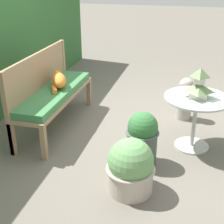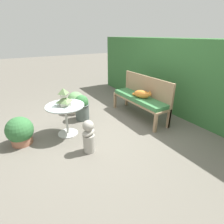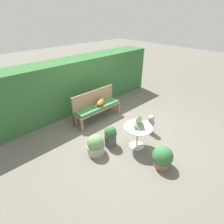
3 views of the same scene
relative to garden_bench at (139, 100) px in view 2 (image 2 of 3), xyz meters
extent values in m
plane|color=#666056|center=(0.19, -1.11, -0.45)|extent=(30.00, 30.00, 0.00)
cube|color=#336633|center=(0.19, 1.31, 0.46)|extent=(6.40, 0.93, 1.83)
cube|color=#937556|center=(-0.80, -0.20, -0.25)|extent=(0.06, 0.06, 0.40)
cube|color=#937556|center=(0.80, -0.20, -0.25)|extent=(0.06, 0.06, 0.40)
cube|color=#937556|center=(-0.80, 0.20, -0.25)|extent=(0.06, 0.06, 0.40)
cube|color=#937556|center=(0.80, 0.20, -0.25)|extent=(0.06, 0.06, 0.40)
cube|color=#937556|center=(0.00, 0.00, -0.03)|extent=(1.65, 0.45, 0.04)
cube|color=#387542|center=(0.00, 0.00, 0.04)|extent=(1.59, 0.42, 0.09)
cube|color=#937556|center=(-0.80, 0.21, 0.05)|extent=(0.06, 0.06, 1.00)
cube|color=#937556|center=(0.80, 0.21, 0.05)|extent=(0.06, 0.06, 1.00)
cube|color=#937556|center=(0.00, 0.21, 0.32)|extent=(1.59, 0.04, 0.47)
ellipsoid|color=orange|center=(0.10, -0.02, 0.17)|extent=(0.43, 0.35, 0.18)
sphere|color=orange|center=(0.27, 0.06, 0.20)|extent=(0.10, 0.10, 0.10)
cone|color=orange|center=(0.25, 0.09, 0.26)|extent=(0.04, 0.04, 0.05)
cone|color=orange|center=(0.28, 0.04, 0.26)|extent=(0.04, 0.04, 0.05)
cylinder|color=orange|center=(-0.07, -0.03, 0.11)|extent=(0.22, 0.16, 0.06)
cylinder|color=#B7B7B2|center=(-0.10, -1.80, -0.44)|extent=(0.41, 0.41, 0.02)
cylinder|color=#B7B7B2|center=(-0.10, -1.80, -0.13)|extent=(0.04, 0.04, 0.63)
cylinder|color=silver|center=(-0.10, -1.80, 0.19)|extent=(0.75, 0.75, 0.01)
torus|color=#B7B7B2|center=(-0.10, -1.80, 0.18)|extent=(0.75, 0.75, 0.02)
cube|color=beige|center=(-0.10, -1.80, 0.23)|extent=(0.20, 0.20, 0.07)
pyramid|color=#668451|center=(-0.10, -1.80, 0.32)|extent=(0.27, 0.27, 0.10)
cube|color=beige|center=(-0.10, -1.80, 0.40)|extent=(0.12, 0.12, 0.07)
pyramid|color=#668451|center=(-0.10, -1.80, 0.49)|extent=(0.16, 0.16, 0.11)
cylinder|color=#A39E93|center=(0.68, -1.66, -0.29)|extent=(0.21, 0.21, 0.33)
ellipsoid|color=#A39E93|center=(0.68, -1.66, -0.07)|extent=(0.26, 0.31, 0.11)
sphere|color=#A39E93|center=(0.68, -1.66, 0.06)|extent=(0.19, 0.19, 0.19)
cylinder|color=#ADA393|center=(-1.08, -1.24, -0.32)|extent=(0.44, 0.44, 0.26)
torus|color=#ADA393|center=(-1.08, -1.24, -0.20)|extent=(0.47, 0.47, 0.03)
sphere|color=#66995B|center=(-1.08, -1.24, -0.12)|extent=(0.44, 0.44, 0.44)
cylinder|color=#9E664C|center=(-0.20, -2.66, -0.35)|extent=(0.37, 0.37, 0.21)
torus|color=#9E664C|center=(-0.20, -2.66, -0.25)|extent=(0.41, 0.41, 0.03)
sphere|color=#336B38|center=(-0.20, -2.66, -0.16)|extent=(0.49, 0.49, 0.49)
cylinder|color=#4C5651|center=(-0.59, -1.27, -0.26)|extent=(0.33, 0.33, 0.39)
torus|color=#4C5651|center=(-0.59, -1.27, -0.07)|extent=(0.36, 0.36, 0.03)
sphere|color=#336B38|center=(-0.59, -1.27, 0.00)|extent=(0.33, 0.33, 0.33)
camera|label=1|loc=(-3.51, -1.68, 1.53)|focal=50.00mm
camera|label=2|loc=(3.10, -2.65, 1.46)|focal=28.00mm
camera|label=3|loc=(-3.14, -4.06, 2.81)|focal=28.00mm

